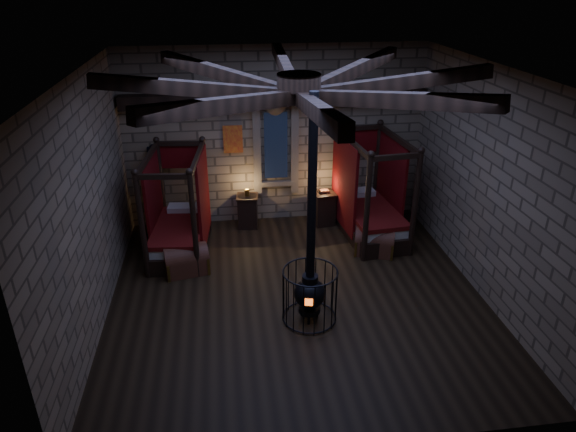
{
  "coord_description": "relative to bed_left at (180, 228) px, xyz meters",
  "views": [
    {
      "loc": [
        -1.26,
        -8.1,
        5.62
      ],
      "look_at": [
        -0.09,
        0.6,
        1.42
      ],
      "focal_mm": 32.0,
      "sensor_mm": 36.0,
      "label": 1
    }
  ],
  "objects": [
    {
      "name": "stove",
      "position": [
        2.39,
        -2.86,
        0.06
      ],
      "size": [
        0.97,
        0.97,
        4.05
      ],
      "rotation": [
        0.0,
        0.0,
        -0.23
      ],
      "color": "black",
      "rests_on": "ground"
    },
    {
      "name": "nightstand_right",
      "position": [
        3.39,
        0.87,
        -0.13
      ],
      "size": [
        0.58,
        0.56,
        0.89
      ],
      "rotation": [
        0.0,
        0.0,
        0.14
      ],
      "color": "black",
      "rests_on": "ground"
    },
    {
      "name": "bed_right",
      "position": [
        4.32,
        0.22,
        0.03
      ],
      "size": [
        1.38,
        2.34,
        2.35
      ],
      "rotation": [
        0.0,
        0.0,
        0.09
      ],
      "color": "black",
      "rests_on": "ground"
    },
    {
      "name": "trunk_right",
      "position": [
        4.2,
        -0.72,
        -0.28
      ],
      "size": [
        0.95,
        0.76,
        0.61
      ],
      "rotation": [
        0.0,
        0.0,
        -0.32
      ],
      "color": "#592C1C",
      "rests_on": "ground"
    },
    {
      "name": "nightstand_left",
      "position": [
        1.54,
        0.98,
        -0.14
      ],
      "size": [
        0.55,
        0.53,
        0.98
      ],
      "rotation": [
        0.0,
        0.0,
        -0.11
      ],
      "color": "black",
      "rests_on": "ground"
    },
    {
      "name": "trunk_left",
      "position": [
        0.16,
        -0.97,
        -0.27
      ],
      "size": [
        0.96,
        0.71,
        0.63
      ],
      "rotation": [
        0.0,
        0.0,
        0.21
      ],
      "color": "#592C1C",
      "rests_on": "ground"
    },
    {
      "name": "room",
      "position": [
        2.28,
        -2.04,
        3.19
      ],
      "size": [
        7.02,
        7.02,
        4.29
      ],
      "color": "black",
      "rests_on": "ground"
    },
    {
      "name": "bed_left",
      "position": [
        0.0,
        0.0,
        0.0
      ],
      "size": [
        1.33,
        2.23,
        2.22
      ],
      "rotation": [
        0.0,
        0.0,
        -0.1
      ],
      "color": "black",
      "rests_on": "ground"
    }
  ]
}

